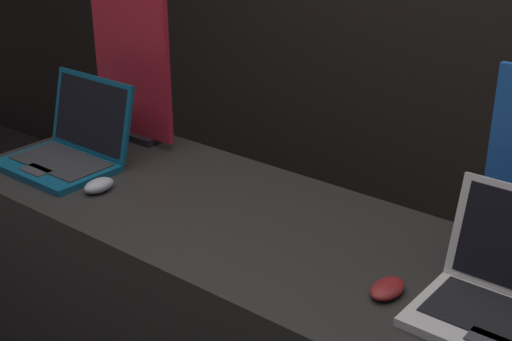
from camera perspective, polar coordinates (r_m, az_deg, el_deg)
The scene contains 4 objects.
laptop_front at distance 2.33m, azimuth -14.64°, elevation 1.95°, with size 0.36×0.32×0.26m.
mouse_front at distance 2.13m, azimuth -12.46°, elevation -1.18°, with size 0.06×0.10×0.04m.
promo_stand_front at distance 2.44m, azimuth -9.88°, elevation 8.05°, with size 0.34×0.07×0.53m.
mouse_back at distance 1.63m, azimuth 10.47°, elevation -9.26°, with size 0.07×0.11×0.03m.
Camera 1 is at (1.06, -0.99, 1.80)m, focal length 50.00 mm.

